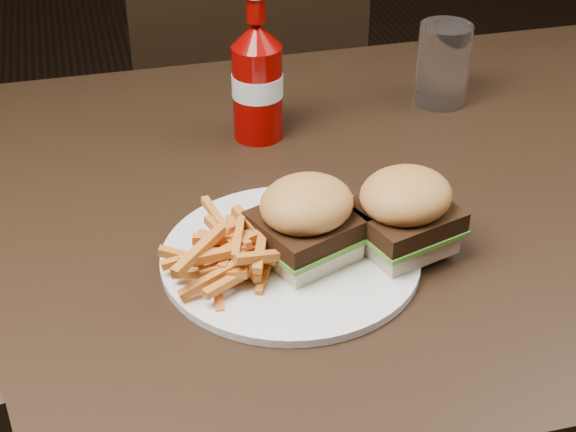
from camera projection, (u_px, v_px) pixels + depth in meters
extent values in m
cube|color=black|center=(348.00, 203.00, 1.04)|extent=(1.20, 0.80, 0.04)
cube|color=black|center=(235.00, 144.00, 1.78)|extent=(0.42, 0.42, 0.04)
cylinder|color=white|center=(290.00, 257.00, 0.91)|extent=(0.27, 0.27, 0.01)
cube|color=#F7DFBA|center=(306.00, 246.00, 0.90)|extent=(0.11, 0.11, 0.02)
cube|color=beige|center=(402.00, 237.00, 0.91)|extent=(0.11, 0.10, 0.02)
cylinder|color=#7E0301|center=(258.00, 94.00, 1.11)|extent=(0.08, 0.08, 0.13)
cylinder|color=white|center=(443.00, 65.00, 1.19)|extent=(0.09, 0.09, 0.11)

